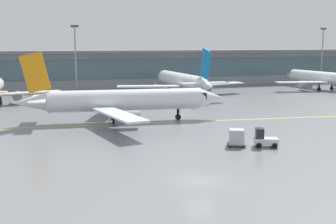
{
  "coord_description": "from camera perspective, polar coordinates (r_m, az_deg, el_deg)",
  "views": [
    {
      "loc": [
        -13.71,
        -33.03,
        11.44
      ],
      "look_at": [
        3.19,
        18.14,
        3.0
      ],
      "focal_mm": 47.16,
      "sensor_mm": 36.0,
      "label": 1
    }
  ],
  "objects": [
    {
      "name": "taxiing_regional_jet",
      "position": [
        64.82,
        -5.78,
        1.46
      ],
      "size": [
        31.14,
        28.77,
        10.31
      ],
      "rotation": [
        0.0,
        0.0,
        -0.12
      ],
      "color": "silver",
      "rests_on": "ground_plane"
    },
    {
      "name": "apron_light_mast_1",
      "position": [
        105.49,
        -11.87,
        7.1
      ],
      "size": [
        1.8,
        0.36,
        15.54
      ],
      "color": "gray",
      "rests_on": "ground_plane"
    },
    {
      "name": "cargo_dolly_lead",
      "position": [
        49.84,
        8.84,
        -3.23
      ],
      "size": [
        2.55,
        2.28,
        1.94
      ],
      "rotation": [
        0.0,
        0.0,
        -0.39
      ],
      "color": "#595B60",
      "rests_on": "ground_plane"
    },
    {
      "name": "gate_airplane_2",
      "position": [
        97.4,
        1.79,
        4.03
      ],
      "size": [
        29.77,
        31.93,
        10.6
      ],
      "rotation": [
        0.0,
        0.0,
        1.58
      ],
      "color": "white",
      "rests_on": "ground_plane"
    },
    {
      "name": "baggage_tug",
      "position": [
        50.22,
        12.31,
        -3.43
      ],
      "size": [
        2.94,
        2.38,
        2.1
      ],
      "rotation": [
        0.0,
        0.0,
        -0.39
      ],
      "color": "silver",
      "rests_on": "ground_plane"
    },
    {
      "name": "gate_airplane_3",
      "position": [
        115.87,
        19.29,
        4.18
      ],
      "size": [
        27.2,
        29.33,
        9.71
      ],
      "rotation": [
        0.0,
        0.0,
        1.64
      ],
      "color": "white",
      "rests_on": "ground_plane"
    },
    {
      "name": "terminal_concourse",
      "position": [
        115.58,
        -11.49,
        5.49
      ],
      "size": [
        199.55,
        11.0,
        9.6
      ],
      "color": "#8C939E",
      "rests_on": "ground_plane"
    },
    {
      "name": "ground_plane",
      "position": [
        37.55,
        4.11,
        -8.86
      ],
      "size": [
        400.0,
        400.0,
        0.0
      ],
      "primitive_type": "plane",
      "color": "slate"
    },
    {
      "name": "taxiway_centreline_stripe",
      "position": [
        63.41,
        -4.99,
        -1.52
      ],
      "size": [
        109.31,
        12.99,
        0.01
      ],
      "primitive_type": "cube",
      "rotation": [
        0.0,
        0.0,
        -0.12
      ],
      "color": "yellow",
      "rests_on": "ground_plane"
    },
    {
      "name": "apron_light_mast_2",
      "position": [
        134.46,
        19.3,
        7.17
      ],
      "size": [
        1.8,
        0.36,
        15.7
      ],
      "color": "gray",
      "rests_on": "ground_plane"
    }
  ]
}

